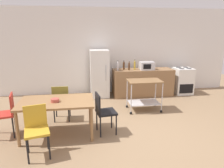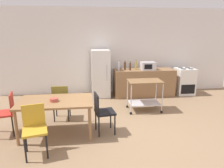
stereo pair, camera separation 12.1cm
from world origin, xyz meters
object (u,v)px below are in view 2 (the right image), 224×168
at_px(bottle_olive_oil, 125,66).
at_px(bottle_soy_sauce, 136,66).
at_px(fruit_bowl, 54,100).
at_px(dining_table, 56,104).
at_px(microwave, 148,66).
at_px(bottle_sesame_oil, 130,66).
at_px(chair_mustard, 35,127).
at_px(bottle_soda, 119,66).
at_px(chair_red, 7,111).
at_px(kitchen_cart, 145,90).
at_px(refrigerator, 101,74).
at_px(chair_black, 102,110).
at_px(chair_olive, 61,100).
at_px(stove_oven, 184,81).

relative_size(bottle_olive_oil, bottle_soy_sauce, 0.91).
bearing_deg(fruit_bowl, dining_table, 72.16).
xyz_separation_m(bottle_soy_sauce, microwave, (0.39, -0.07, -0.01)).
bearing_deg(bottle_sesame_oil, chair_mustard, -127.46).
height_order(bottle_soda, bottle_olive_oil, bottle_soda).
height_order(chair_red, bottle_soy_sauce, bottle_soy_sauce).
bearing_deg(kitchen_cart, bottle_sesame_oil, 96.68).
bearing_deg(fruit_bowl, refrigerator, 66.47).
bearing_deg(chair_black, bottle_soda, -25.35).
bearing_deg(bottle_soda, chair_olive, -135.51).
distance_m(chair_olive, bottle_sesame_oil, 2.65).
relative_size(chair_olive, bottle_sesame_oil, 3.10).
xyz_separation_m(dining_table, chair_black, (0.95, -0.08, -0.15)).
xyz_separation_m(dining_table, bottle_soda, (1.67, 2.34, 0.36)).
distance_m(chair_red, refrigerator, 3.20).
xyz_separation_m(kitchen_cart, microwave, (0.45, 1.26, 0.46)).
xyz_separation_m(bottle_olive_oil, microwave, (0.75, -0.09, -0.00)).
bearing_deg(refrigerator, microwave, -6.27).
height_order(chair_red, refrigerator, refrigerator).
height_order(kitchen_cart, bottle_soda, bottle_soda).
bearing_deg(bottle_soda, refrigerator, 164.44).
bearing_deg(chair_mustard, bottle_olive_oil, 41.32).
bearing_deg(bottle_olive_oil, dining_table, -127.99).
bearing_deg(chair_olive, fruit_bowl, 88.56).
distance_m(dining_table, bottle_olive_oil, 3.09).
distance_m(refrigerator, fruit_bowl, 2.79).
relative_size(chair_black, fruit_bowl, 5.34).
relative_size(stove_oven, fruit_bowl, 5.52).
bearing_deg(bottle_olive_oil, fruit_bowl, -127.59).
bearing_deg(chair_black, microwave, -43.76).
bearing_deg(kitchen_cart, chair_olive, -170.45).
bearing_deg(chair_olive, chair_black, 140.97).
xyz_separation_m(refrigerator, fruit_bowl, (-1.11, -2.56, 0.01)).
bearing_deg(bottle_olive_oil, refrigerator, 174.44).
height_order(chair_olive, bottle_sesame_oil, bottle_sesame_oil).
distance_m(chair_olive, bottle_olive_oil, 2.59).
height_order(kitchen_cart, bottle_soy_sauce, bottle_soy_sauce).
bearing_deg(fruit_bowl, bottle_soy_sauce, 47.30).
distance_m(chair_red, stove_oven, 5.52).
height_order(bottle_soda, fruit_bowl, bottle_soda).
xyz_separation_m(chair_black, chair_olive, (-0.94, 0.79, 0.00)).
height_order(refrigerator, fruit_bowl, refrigerator).
height_order(chair_olive, bottle_soy_sauce, bottle_soy_sauce).
distance_m(dining_table, bottle_soda, 2.90).
height_order(bottle_olive_oil, microwave, bottle_olive_oil).
relative_size(kitchen_cart, bottle_olive_oil, 3.01).
xyz_separation_m(bottle_olive_oil, fruit_bowl, (-1.91, -2.48, -0.25)).
xyz_separation_m(bottle_soda, bottle_sesame_oil, (0.37, -0.01, -0.01)).
distance_m(chair_olive, bottle_soy_sauce, 2.86).
height_order(dining_table, bottle_sesame_oil, bottle_sesame_oil).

